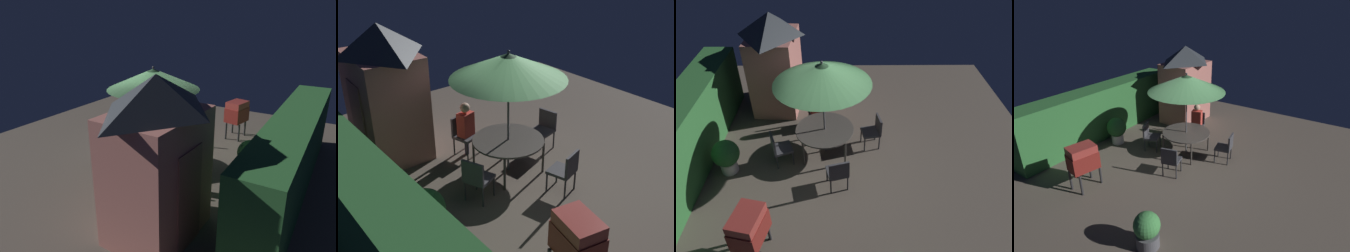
% 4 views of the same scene
% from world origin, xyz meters
% --- Properties ---
extents(ground_plane, '(11.00, 11.00, 0.00)m').
position_xyz_m(ground_plane, '(0.00, 0.00, 0.00)').
color(ground_plane, brown).
extents(hedge_backdrop, '(6.45, 0.88, 1.77)m').
position_xyz_m(hedge_backdrop, '(0.00, 3.50, 0.89)').
color(hedge_backdrop, '#28602D').
rests_on(hedge_backdrop, ground).
extents(garden_shed, '(1.94, 1.45, 2.96)m').
position_xyz_m(garden_shed, '(2.77, 1.75, 1.51)').
color(garden_shed, '#B26B60').
rests_on(garden_shed, ground).
extents(patio_table, '(1.48, 1.48, 0.74)m').
position_xyz_m(patio_table, '(0.47, 0.20, 0.70)').
color(patio_table, '#47423D').
rests_on(patio_table, ground).
extents(patio_umbrella, '(2.29, 2.29, 2.62)m').
position_xyz_m(patio_umbrella, '(0.47, 0.20, 2.31)').
color(patio_umbrella, '#4C4C51').
rests_on(patio_umbrella, ground).
extents(bbq_grill, '(0.79, 0.64, 1.20)m').
position_xyz_m(bbq_grill, '(-2.49, 1.42, 0.85)').
color(bbq_grill, maroon).
rests_on(bbq_grill, ground).
extents(chair_near_shed, '(0.56, 0.56, 0.90)m').
position_xyz_m(chair_near_shed, '(1.68, 0.51, 0.52)').
color(chair_near_shed, '#38383D').
rests_on(chair_near_shed, ground).
extents(chair_far_side, '(0.60, 0.60, 0.90)m').
position_xyz_m(chair_far_side, '(0.03, 1.33, 0.52)').
color(chair_far_side, '#38383D').
rests_on(chair_far_side, ground).
extents(chair_toward_hedge, '(0.57, 0.56, 0.90)m').
position_xyz_m(chair_toward_hedge, '(-0.83, -0.14, 0.52)').
color(chair_toward_hedge, '#38383D').
rests_on(chair_toward_hedge, ground).
extents(chair_toward_house, '(0.54, 0.54, 0.90)m').
position_xyz_m(chair_toward_house, '(0.71, -1.08, 0.52)').
color(chair_toward_house, '#38383D').
rests_on(chair_toward_house, ground).
extents(potted_plant_by_shed, '(0.54, 0.54, 0.81)m').
position_xyz_m(potted_plant_by_shed, '(-3.10, -1.21, 0.42)').
color(potted_plant_by_shed, '#4C4C51').
rests_on(potted_plant_by_shed, ground).
extents(potted_plant_by_grill, '(0.65, 0.65, 0.91)m').
position_xyz_m(potted_plant_by_grill, '(-0.25, 2.55, 0.52)').
color(potted_plant_by_grill, silver).
rests_on(potted_plant_by_grill, ground).
extents(person_in_red, '(0.32, 0.39, 1.26)m').
position_xyz_m(person_in_red, '(1.59, 0.49, 0.78)').
color(person_in_red, '#CC3D33').
rests_on(person_in_red, ground).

